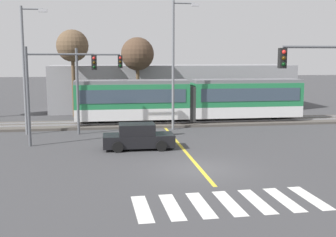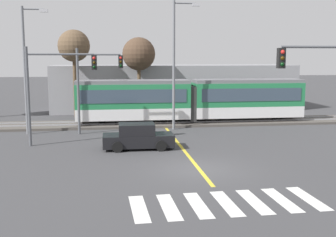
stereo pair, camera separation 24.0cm
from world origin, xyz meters
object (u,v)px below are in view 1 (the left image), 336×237
Objects in this scene: bare_tree_west at (72,47)px; bare_tree_east at (138,55)px; traffic_light_mid_left at (52,80)px; light_rail_tram at (190,99)px; sedan_crossing at (138,137)px; traffic_light_near_right at (329,85)px; traffic_light_far_left at (93,78)px; street_lamp_west at (26,64)px; street_lamp_centre at (175,58)px.

bare_tree_west is 1.09× the size of bare_tree_east.
bare_tree_east is (6.20, 12.78, 1.63)m from traffic_light_mid_left.
light_rail_tram is 10.37m from sedan_crossing.
light_rail_tram is at bearing 61.16° from sedan_crossing.
traffic_light_near_right is 24.97m from bare_tree_west.
bare_tree_west reaches higher than traffic_light_far_left.
street_lamp_west is at bearing 173.90° from traffic_light_far_left.
street_lamp_west reaches higher than traffic_light_mid_left.
street_lamp_west reaches higher than bare_tree_east.
street_lamp_centre reaches higher than bare_tree_west.
street_lamp_centre is (3.30, 6.43, 4.63)m from sedan_crossing.
traffic_light_mid_left is at bearing -122.52° from traffic_light_far_left.
street_lamp_centre reaches higher than traffic_light_far_left.
light_rail_tram is 2.92× the size of traffic_light_near_right.
traffic_light_near_right is 19.99m from street_lamp_west.
light_rail_tram is at bearing -54.95° from bare_tree_east.
bare_tree_east is (3.86, 9.11, 1.70)m from traffic_light_far_left.
light_rail_tram is at bearing -29.61° from bare_tree_west.
bare_tree_west is (-4.73, 14.51, 5.65)m from sedan_crossing.
bare_tree_west is (-8.03, 8.09, 1.02)m from street_lamp_centre.
bare_tree_west is (-1.99, 9.14, 2.39)m from traffic_light_far_left.
sedan_crossing is 6.31m from traffic_light_mid_left.
street_lamp_centre reaches higher than traffic_light_mid_left.
street_lamp_west is 9.12m from bare_tree_west.
street_lamp_west is at bearing 141.20° from sedan_crossing.
bare_tree_east is (8.41, 8.62, 0.68)m from street_lamp_west.
bare_tree_east is at bearing 67.02° from traffic_light_far_left.
traffic_light_mid_left is (-5.09, 1.71, 3.33)m from sedan_crossing.
light_rail_tram is at bearing 57.17° from street_lamp_centre.
traffic_light_near_right is 0.71× the size of street_lamp_west.
light_rail_tram is at bearing 14.37° from street_lamp_west.
traffic_light_far_left is 0.77× the size of bare_tree_west.
traffic_light_far_left is at bearing -77.72° from bare_tree_west.
traffic_light_mid_left is (-13.31, 8.42, -0.14)m from traffic_light_near_right.
bare_tree_west is at bearing 121.39° from traffic_light_near_right.
traffic_light_near_right is (3.26, -15.72, 2.12)m from light_rail_tram.
sedan_crossing is 8.58m from street_lamp_centre.
sedan_crossing is at bearing 140.75° from traffic_light_near_right.
bare_tree_east is at bearing 108.53° from traffic_light_near_right.
street_lamp_west is 12.06m from bare_tree_east.
sedan_crossing is at bearing -94.41° from bare_tree_east.
traffic_light_near_right is at bearing -39.04° from street_lamp_west.
street_lamp_centre is 11.44m from bare_tree_west.
traffic_light_mid_left is 14.30m from bare_tree_east.
street_lamp_west is at bearing -176.97° from street_lamp_centre.
street_lamp_centre reaches higher than sedan_crossing.
traffic_light_near_right is 1.05× the size of traffic_light_far_left.
traffic_light_near_right is 0.88× the size of bare_tree_east.
light_rail_tram is 7.60m from bare_tree_east.
traffic_light_far_left is at bearing 132.20° from traffic_light_near_right.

